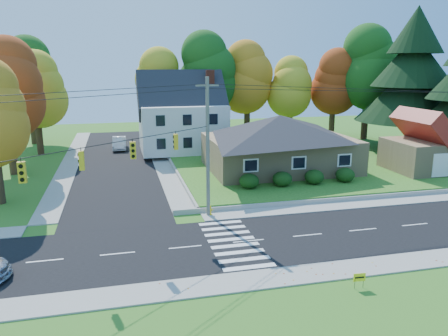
% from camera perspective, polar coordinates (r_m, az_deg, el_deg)
% --- Properties ---
extents(ground, '(120.00, 120.00, 0.00)m').
position_cam_1_polar(ground, '(27.80, 3.22, -9.52)').
color(ground, '#3D7923').
extents(road_main, '(90.00, 8.00, 0.02)m').
position_cam_1_polar(road_main, '(27.79, 3.22, -9.51)').
color(road_main, black).
rests_on(road_main, ground).
extents(road_cross, '(8.00, 44.00, 0.02)m').
position_cam_1_polar(road_cross, '(51.61, -13.88, 0.96)').
color(road_cross, black).
rests_on(road_cross, ground).
extents(sidewalk_north, '(90.00, 2.00, 0.08)m').
position_cam_1_polar(sidewalk_north, '(32.27, 0.64, -6.10)').
color(sidewalk_north, '#9C9A90').
rests_on(sidewalk_north, ground).
extents(sidewalk_south, '(90.00, 2.00, 0.08)m').
position_cam_1_polar(sidewalk_south, '(23.50, 6.85, -14.02)').
color(sidewalk_south, '#9C9A90').
rests_on(sidewalk_south, ground).
extents(lawn, '(30.00, 30.00, 0.50)m').
position_cam_1_polar(lawn, '(50.99, 10.40, 1.26)').
color(lawn, '#3D7923').
rests_on(lawn, ground).
extents(ranch_house, '(14.60, 10.60, 5.40)m').
position_cam_1_polar(ranch_house, '(44.00, 7.23, 3.45)').
color(ranch_house, tan).
rests_on(ranch_house, lawn).
extents(colonial_house, '(10.40, 8.40, 9.60)m').
position_cam_1_polar(colonial_house, '(53.37, -5.46, 6.68)').
color(colonial_house, silver).
rests_on(colonial_house, lawn).
extents(garage, '(7.30, 6.30, 4.60)m').
position_cam_1_polar(garage, '(47.59, 24.98, 2.53)').
color(garage, tan).
rests_on(garage, lawn).
extents(hedge_row, '(10.70, 1.70, 1.27)m').
position_cam_1_polar(hedge_row, '(38.65, 9.70, -1.27)').
color(hedge_row, '#163A10').
rests_on(hedge_row, lawn).
extents(traffic_infrastructure, '(38.10, 10.66, 10.00)m').
position_cam_1_polar(traffic_infrastructure, '(27.45, 2.24, 1.47)').
color(traffic_infrastructure, '#666059').
rests_on(traffic_infrastructure, ground).
extents(tree_lot_0, '(6.72, 6.72, 12.51)m').
position_cam_1_polar(tree_lot_0, '(58.77, -8.41, 10.86)').
color(tree_lot_0, '#3F2A19').
rests_on(tree_lot_0, lawn).
extents(tree_lot_1, '(7.84, 7.84, 14.60)m').
position_cam_1_polar(tree_lot_1, '(58.61, -2.38, 12.26)').
color(tree_lot_1, '#3F2A19').
rests_on(tree_lot_1, lawn).
extents(tree_lot_2, '(7.28, 7.28, 13.56)m').
position_cam_1_polar(tree_lot_2, '(61.06, 3.08, 11.69)').
color(tree_lot_2, '#3F2A19').
rests_on(tree_lot_2, lawn).
extents(tree_lot_3, '(6.16, 6.16, 11.47)m').
position_cam_1_polar(tree_lot_3, '(62.17, 8.73, 10.39)').
color(tree_lot_3, '#3F2A19').
rests_on(tree_lot_3, lawn).
extents(tree_lot_4, '(6.72, 6.72, 12.51)m').
position_cam_1_polar(tree_lot_4, '(63.76, 14.19, 10.80)').
color(tree_lot_4, '#3F2A19').
rests_on(tree_lot_4, lawn).
extents(tree_lot_5, '(8.40, 8.40, 15.64)m').
position_cam_1_polar(tree_lot_5, '(63.96, 18.39, 12.30)').
color(tree_lot_5, '#3F2A19').
rests_on(tree_lot_5, lawn).
extents(conifer_east_a, '(12.80, 12.80, 16.96)m').
position_cam_1_polar(conifer_east_a, '(57.90, 23.39, 10.96)').
color(conifer_east_a, '#3F2A19').
rests_on(conifer_east_a, lawn).
extents(tree_west_1, '(7.28, 7.28, 13.56)m').
position_cam_1_polar(tree_west_1, '(47.68, -26.71, 9.20)').
color(tree_west_1, '#3F2A19').
rests_on(tree_west_1, ground).
extents(tree_west_2, '(6.72, 6.72, 12.51)m').
position_cam_1_polar(tree_west_2, '(57.32, -23.49, 9.35)').
color(tree_west_2, '#3F2A19').
rests_on(tree_west_2, ground).
extents(tree_west_3, '(7.84, 7.84, 14.60)m').
position_cam_1_polar(tree_west_3, '(65.49, -24.21, 10.81)').
color(tree_west_3, '#3F2A19').
rests_on(tree_west_3, ground).
extents(white_car, '(1.80, 4.89, 1.60)m').
position_cam_1_polar(white_car, '(58.15, -13.50, 3.17)').
color(white_car, silver).
rests_on(white_car, road_cross).
extents(fire_hydrant, '(0.46, 0.35, 0.79)m').
position_cam_1_polar(fire_hydrant, '(32.09, -1.88, -5.58)').
color(fire_hydrant, gold).
rests_on(fire_hydrant, ground).
extents(yard_sign, '(0.64, 0.08, 0.80)m').
position_cam_1_polar(yard_sign, '(23.18, 17.27, -13.52)').
color(yard_sign, black).
rests_on(yard_sign, ground).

